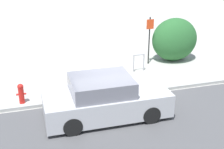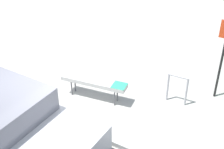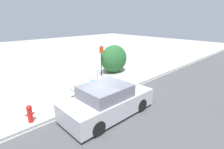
# 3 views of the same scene
# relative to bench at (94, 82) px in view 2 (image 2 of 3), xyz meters

# --- Properties ---
(ground_plane) EXTENTS (60.00, 60.00, 0.00)m
(ground_plane) POSITION_rel_bench_xyz_m (0.01, -1.24, -0.52)
(ground_plane) COLOR #ADAAA3
(curb) EXTENTS (60.00, 0.20, 0.13)m
(curb) POSITION_rel_bench_xyz_m (0.01, -1.24, -0.45)
(curb) COLOR #A8A8A3
(curb) RESTS_ON ground_plane
(bench) EXTENTS (1.83, 0.63, 0.58)m
(bench) POSITION_rel_bench_xyz_m (0.00, 0.00, 0.00)
(bench) COLOR #515156
(bench) RESTS_ON ground_plane
(bike_rack) EXTENTS (0.55, 0.08, 0.83)m
(bike_rack) POSITION_rel_bench_xyz_m (1.95, 0.94, -0.01)
(bike_rack) COLOR #99999E
(bike_rack) RESTS_ON ground_plane
(sign_post) EXTENTS (0.36, 0.08, 2.30)m
(sign_post) POSITION_rel_bench_xyz_m (2.77, 1.74, 0.87)
(sign_post) COLOR black
(sign_post) RESTS_ON ground_plane
(parked_car_near) EXTENTS (4.15, 1.89, 1.42)m
(parked_car_near) POSITION_rel_bench_xyz_m (-0.59, -2.55, 0.13)
(parked_car_near) COLOR black
(parked_car_near) RESTS_ON ground_plane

